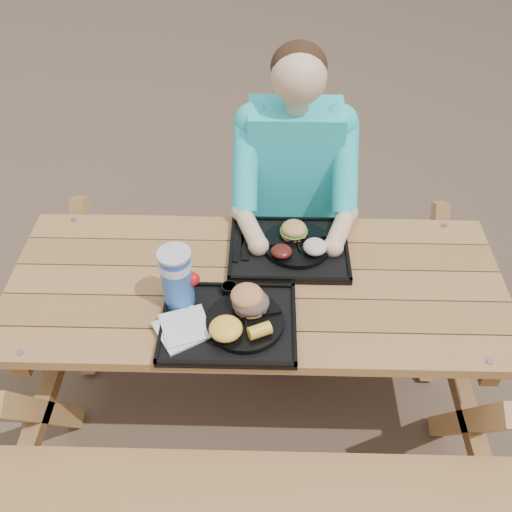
{
  "coord_description": "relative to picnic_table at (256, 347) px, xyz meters",
  "views": [
    {
      "loc": [
        0.03,
        -1.44,
        2.23
      ],
      "look_at": [
        0.0,
        0.0,
        0.88
      ],
      "focal_mm": 40.0,
      "sensor_mm": 36.0,
      "label": 1
    }
  ],
  "objects": [
    {
      "name": "corn_cob",
      "position": [
        0.02,
        -0.28,
        0.44
      ],
      "size": [
        0.1,
        0.1,
        0.04
      ],
      "primitive_type": null,
      "rotation": [
        0.0,
        0.0,
        0.43
      ],
      "color": "yellow",
      "rests_on": "plate_near"
    },
    {
      "name": "napkin_stack",
      "position": [
        -0.24,
        -0.25,
        0.4
      ],
      "size": [
        0.21,
        0.21,
        0.02
      ],
      "primitive_type": "cube",
      "rotation": [
        0.0,
        0.0,
        0.56
      ],
      "color": "silver",
      "rests_on": "tray_near"
    },
    {
      "name": "plate_far",
      "position": [
        0.15,
        0.18,
        0.41
      ],
      "size": [
        0.26,
        0.26,
        0.02
      ],
      "primitive_type": "cylinder",
      "color": "black",
      "rests_on": "tray_far"
    },
    {
      "name": "sandwich",
      "position": [
        -0.01,
        -0.16,
        0.48
      ],
      "size": [
        0.12,
        0.12,
        0.12
      ],
      "primitive_type": null,
      "color": "#CD8148",
      "rests_on": "plate_near"
    },
    {
      "name": "mac_cheese",
      "position": [
        -0.09,
        -0.27,
        0.44
      ],
      "size": [
        0.11,
        0.11,
        0.05
      ],
      "primitive_type": "ellipsoid",
      "color": "yellow",
      "rests_on": "plate_near"
    },
    {
      "name": "tray_near",
      "position": [
        -0.09,
        -0.21,
        0.39
      ],
      "size": [
        0.45,
        0.35,
        0.02
      ],
      "primitive_type": "cube",
      "color": "black",
      "rests_on": "picnic_table"
    },
    {
      "name": "soda_cup",
      "position": [
        -0.26,
        -0.11,
        0.5
      ],
      "size": [
        0.11,
        0.11,
        0.21
      ],
      "primitive_type": "cylinder",
      "color": "#1749AD",
      "rests_on": "tray_near"
    },
    {
      "name": "cutlery_far",
      "position": [
        -0.05,
        0.17,
        0.4
      ],
      "size": [
        0.04,
        0.17,
        0.01
      ],
      "primitive_type": "cube",
      "rotation": [
        0.0,
        0.0,
        0.04
      ],
      "color": "black",
      "rests_on": "tray_far"
    },
    {
      "name": "tray_far",
      "position": [
        0.12,
        0.17,
        0.39
      ],
      "size": [
        0.45,
        0.35,
        0.02
      ],
      "primitive_type": "cube",
      "color": "black",
      "rests_on": "picnic_table"
    },
    {
      "name": "diner",
      "position": [
        0.15,
        0.57,
        0.27
      ],
      "size": [
        0.48,
        0.84,
        1.28
      ],
      "primitive_type": null,
      "color": "#1C9DC7",
      "rests_on": "ground"
    },
    {
      "name": "plate_near",
      "position": [
        -0.03,
        -0.21,
        0.41
      ],
      "size": [
        0.26,
        0.26,
        0.02
      ],
      "primitive_type": "cylinder",
      "color": "black",
      "rests_on": "tray_near"
    },
    {
      "name": "condiment_bbq",
      "position": [
        -0.09,
        -0.07,
        0.41
      ],
      "size": [
        0.05,
        0.05,
        0.03
      ],
      "primitive_type": "cylinder",
      "color": "black",
      "rests_on": "tray_near"
    },
    {
      "name": "condiment_mustard",
      "position": [
        -0.04,
        -0.08,
        0.41
      ],
      "size": [
        0.05,
        0.05,
        0.03
      ],
      "primitive_type": "cylinder",
      "color": "yellow",
      "rests_on": "tray_near"
    },
    {
      "name": "picnic_table",
      "position": [
        0.0,
        0.0,
        0.0
      ],
      "size": [
        1.8,
        1.49,
        0.75
      ],
      "primitive_type": null,
      "color": "#999999",
      "rests_on": "ground"
    },
    {
      "name": "baked_beans",
      "position": [
        0.09,
        0.11,
        0.43
      ],
      "size": [
        0.08,
        0.08,
        0.04
      ],
      "primitive_type": "ellipsoid",
      "color": "#521810",
      "rests_on": "plate_far"
    },
    {
      "name": "ground",
      "position": [
        0.0,
        0.0,
        -0.38
      ],
      "size": [
        60.0,
        60.0,
        0.0
      ],
      "primitive_type": "plane",
      "color": "#999999",
      "rests_on": "ground"
    },
    {
      "name": "burger",
      "position": [
        0.14,
        0.22,
        0.46
      ],
      "size": [
        0.1,
        0.1,
        0.09
      ],
      "primitive_type": null,
      "color": "#D48B4B",
      "rests_on": "plate_far"
    },
    {
      "name": "potato_salad",
      "position": [
        0.22,
        0.13,
        0.44
      ],
      "size": [
        0.09,
        0.09,
        0.05
      ],
      "primitive_type": "ellipsoid",
      "color": "beige",
      "rests_on": "plate_far"
    }
  ]
}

